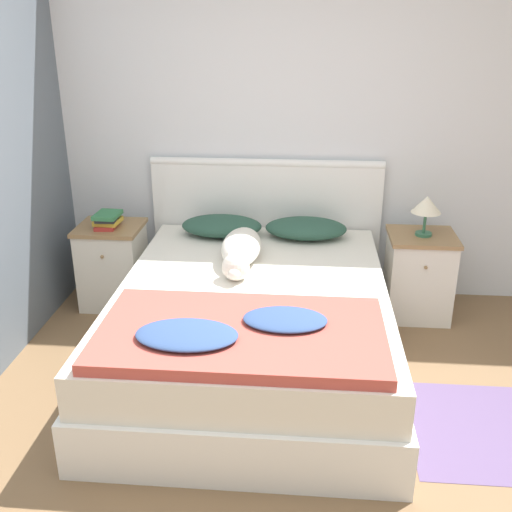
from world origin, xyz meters
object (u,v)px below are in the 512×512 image
Objects in this scene: nightstand_right at (418,275)px; dog at (241,250)px; pillow_right at (306,228)px; pillow_left at (222,226)px; nightstand_left at (113,265)px; book_stack at (107,220)px; bed at (253,327)px; table_lamp at (427,206)px.

nightstand_right is 0.77× the size of dog.
pillow_right is 0.72× the size of dog.
pillow_left is (-1.37, 0.07, 0.29)m from nightstand_right.
nightstand_left is 1.10m from dog.
book_stack is at bearing -175.66° from pillow_right.
dog reaches higher than pillow_left.
book_stack reaches higher than nightstand_left.
book_stack reaches higher than dog.
book_stack is at bearing -172.41° from pillow_left.
pillow_right is (1.37, 0.07, 0.29)m from nightstand_left.
bed is 0.50m from dog.
table_lamp is at bearing -6.21° from pillow_right.
pillow_left is (-0.29, 0.83, 0.34)m from bed.
bed is at bearing -72.68° from dog.
bed is at bearing -109.66° from pillow_right.
book_stack is at bearing -179.22° from nightstand_right.
dog is at bearing -68.71° from pillow_left.
pillow_right reaches higher than nightstand_left.
pillow_right is (0.59, 0.00, 0.00)m from pillow_left.
pillow_right is (-0.78, 0.07, 0.29)m from nightstand_right.
nightstand_left is at bearing 145.19° from bed.
book_stack is (-0.97, 0.38, 0.04)m from dog.
pillow_left is 2.06× the size of table_lamp.
pillow_right is 0.82m from table_lamp.
bed is 9.59× the size of book_stack.
dog is at bearing -129.92° from pillow_right.
book_stack is (-2.16, -0.03, 0.35)m from nightstand_right.
pillow_left is 1.00× the size of pillow_right.
pillow_left and pillow_right have the same top height.
table_lamp reaches higher than dog.
bed is 3.71× the size of pillow_left.
bed is 1.31m from nightstand_left.
bed is 1.42m from table_lamp.
pillow_left is 0.79m from book_stack.
pillow_right is at bearing 4.34° from book_stack.
nightstand_right is at bearing 0.78° from book_stack.
table_lamp is (0.00, -0.01, 0.50)m from nightstand_right.
nightstand_left is 1.00× the size of nightstand_right.
nightstand_left is 1.06× the size of pillow_left.
nightstand_left is 1.06× the size of pillow_right.
nightstand_right reaches higher than bed.
table_lamp is at bearing -90.00° from nightstand_right.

